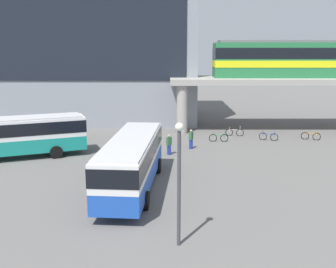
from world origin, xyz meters
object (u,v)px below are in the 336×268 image
(bicycle_blue, at_px, (268,137))
(pedestrian_waiting_near_stop, at_px, (168,145))
(pedestrian_walking_across, at_px, (190,140))
(bicycle_silver, at_px, (234,132))
(station_building, at_px, (94,40))
(train, at_px, (322,59))
(bicycle_orange, at_px, (310,136))
(bus_main, at_px, (131,158))
(bus_secondary, at_px, (12,134))
(bicycle_green, at_px, (218,138))

(bicycle_blue, relative_size, pedestrian_waiting_near_stop, 1.00)
(pedestrian_waiting_near_stop, relative_size, pedestrian_walking_across, 0.99)
(bicycle_silver, xyz_separation_m, pedestrian_walking_across, (-4.62, -5.28, 0.43))
(pedestrian_walking_across, bearing_deg, bicycle_blue, 23.52)
(station_building, bearing_deg, train, -15.60)
(bicycle_orange, relative_size, pedestrian_waiting_near_stop, 1.02)
(station_building, distance_m, train, 26.33)
(bus_main, relative_size, bus_secondary, 1.00)
(bus_secondary, bearing_deg, bicycle_blue, 16.50)
(train, xyz_separation_m, bicycle_silver, (-9.71, -4.00, -7.10))
(station_building, relative_size, train, 1.05)
(train, relative_size, bus_secondary, 2.05)
(bicycle_blue, relative_size, pedestrian_walking_across, 0.99)
(bus_main, bearing_deg, station_building, 104.31)
(train, height_order, pedestrian_walking_across, train)
(bicycle_green, relative_size, pedestrian_walking_across, 1.06)
(station_building, relative_size, bicycle_green, 13.54)
(station_building, distance_m, bus_main, 28.51)
(bicycle_blue, xyz_separation_m, pedestrian_walking_across, (-7.50, -3.26, 0.43))
(bicycle_silver, bearing_deg, bicycle_orange, -14.29)
(train, bearing_deg, station_building, 164.40)
(bicycle_silver, bearing_deg, bus_secondary, -155.79)
(bus_secondary, height_order, pedestrian_waiting_near_stop, bus_secondary)
(bicycle_blue, distance_m, pedestrian_waiting_near_stop, 10.77)
(train, bearing_deg, bicycle_orange, -115.62)
(train, distance_m, pedestrian_walking_across, 18.33)
(pedestrian_waiting_near_stop, bearing_deg, train, 34.80)
(bicycle_orange, bearing_deg, station_building, 150.33)
(station_building, xyz_separation_m, bus_main, (6.79, -26.63, -7.57))
(train, height_order, bicycle_silver, train)
(bicycle_orange, bearing_deg, bus_secondary, -165.48)
(pedestrian_walking_across, bearing_deg, bus_secondary, -167.47)
(bicycle_green, height_order, pedestrian_walking_across, pedestrian_walking_across)
(pedestrian_walking_across, bearing_deg, bicycle_orange, 16.89)
(station_building, height_order, bicycle_green, station_building)
(train, relative_size, bicycle_silver, 12.92)
(bus_secondary, distance_m, bicycle_blue, 22.56)
(pedestrian_waiting_near_stop, bearing_deg, pedestrian_walking_across, 46.58)
(bicycle_orange, xyz_separation_m, pedestrian_waiting_near_stop, (-13.46, -5.51, 0.43))
(bicycle_silver, relative_size, pedestrian_walking_across, 1.05)
(train, xyz_separation_m, bicycle_green, (-11.61, -6.53, -7.10))
(bus_main, height_order, bicycle_orange, bus_main)
(train, distance_m, pedestrian_waiting_near_stop, 20.86)
(bus_secondary, height_order, pedestrian_walking_across, bus_secondary)
(pedestrian_walking_across, bearing_deg, pedestrian_waiting_near_stop, -133.42)
(bus_secondary, bearing_deg, train, 23.59)
(station_building, relative_size, bus_secondary, 2.16)
(bus_secondary, height_order, bicycle_blue, bus_secondary)
(bicycle_green, distance_m, pedestrian_walking_across, 3.89)
(station_building, height_order, bus_secondary, station_building)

